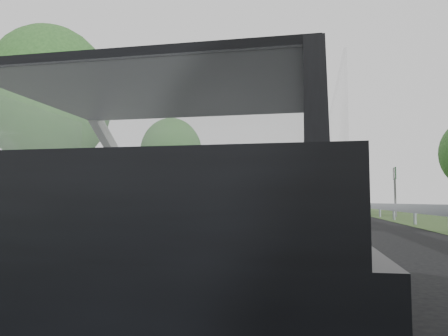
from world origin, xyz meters
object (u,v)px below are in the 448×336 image
at_px(subject_car, 189,215).
at_px(other_car, 296,203).
at_px(cat, 226,166).
at_px(highway_sign, 395,192).

distance_m(subject_car, other_car, 18.16).
bearing_deg(cat, other_car, 92.29).
bearing_deg(cat, subject_car, -99.14).
distance_m(cat, other_car, 17.56).
bearing_deg(highway_sign, other_car, -139.17).
bearing_deg(other_car, highway_sign, 41.05).
bearing_deg(other_car, cat, -86.46).
xyz_separation_m(subject_car, cat, (0.12, 0.60, 0.36)).
distance_m(subject_car, highway_sign, 22.73).
bearing_deg(cat, highway_sign, 78.84).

